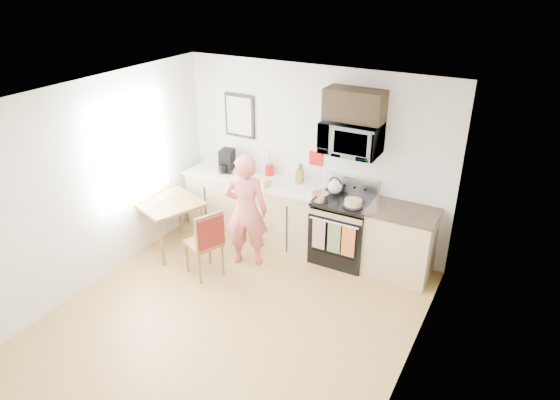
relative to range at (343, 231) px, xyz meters
The scene contains 28 objects.
floor 2.12m from the range, 107.69° to the right, with size 4.60×4.60×0.00m, color #A78140.
back_wall 1.12m from the range, 152.75° to the left, with size 4.00×0.04×2.60m, color silver.
front_wall 4.41m from the range, 98.38° to the right, with size 4.00×0.04×2.60m, color silver.
left_wall 3.40m from the range, 143.09° to the right, with size 0.04×4.60×2.60m, color silver.
right_wall 2.55m from the range, 55.26° to the right, with size 0.04×4.60×2.60m, color silver.
ceiling 3.00m from the range, 107.69° to the right, with size 4.00×4.60×0.04m, color white.
window 3.06m from the range, 155.62° to the right, with size 0.06×1.40×1.50m.
cabinet_left 1.43m from the range, behind, with size 2.10×0.60×0.90m, color #D0BC85.
countertop_left 1.51m from the range, behind, with size 2.14×0.64×0.04m, color silver.
cabinet_right 0.80m from the range, ahead, with size 0.84×0.60×0.90m, color #D0BC85.
countertop_right 0.93m from the range, ahead, with size 0.88×0.64×0.04m, color black.
range is the anchor object (origin of this frame).
microwave 1.33m from the range, 90.06° to the left, with size 0.76×0.51×0.42m, color #B8B8BD.
upper_cabinet 1.75m from the range, 90.04° to the left, with size 0.76×0.35×0.40m, color black.
wall_art 2.27m from the range, behind, with size 0.50×0.04×0.65m.
wall_trivet 1.09m from the range, 151.92° to the left, with size 0.20×0.02×0.20m, color red.
person 1.37m from the range, 147.83° to the right, with size 0.59×0.38×1.60m, color #CC3838.
dining_table 2.47m from the range, 158.10° to the right, with size 0.90×0.90×0.75m.
chair 1.86m from the range, 136.50° to the right, with size 0.57×0.54×0.97m.
knife_block 0.99m from the range, 166.57° to the left, with size 0.09×0.12×0.20m, color brown.
utensil_crock 1.46m from the range, behind, with size 0.13×0.13×0.38m.
fruit_bowl 1.83m from the range, behind, with size 0.23×0.23×0.09m.
milk_carton 1.63m from the range, behind, with size 0.09×0.09×0.24m, color tan.
coffee_maker 2.03m from the range, behind, with size 0.24×0.31×0.34m.
bread_bag 1.36m from the range, behind, with size 0.30×0.14×0.11m, color tan.
cake 0.57m from the range, 38.34° to the right, with size 0.27×0.27×0.09m.
kettle 0.64m from the range, 149.54° to the left, with size 0.20×0.20×0.25m.
pot 0.64m from the range, 145.63° to the right, with size 0.22×0.38×0.11m.
Camera 1 is at (2.74, -3.73, 3.82)m, focal length 32.00 mm.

